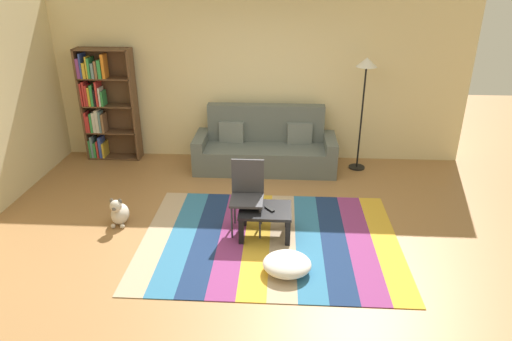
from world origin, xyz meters
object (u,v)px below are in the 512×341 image
folding_chair (247,190)px  tv_remote (270,209)px  standing_lamp (365,77)px  bookshelf (103,105)px  couch (265,148)px  pouf (287,264)px  dog (119,213)px  coffee_table (265,214)px

folding_chair → tv_remote: bearing=3.5°
standing_lamp → tv_remote: 2.81m
bookshelf → folding_chair: (2.58, -2.22, -0.40)m
couch → pouf: 2.87m
bookshelf → dog: size_ratio=4.69×
dog → folding_chair: 1.69m
coffee_table → standing_lamp: 2.85m
couch → folding_chair: couch is taller
coffee_table → dog: bearing=175.0°
coffee_table → dog: (-1.87, 0.17, -0.14)m
tv_remote → pouf: bearing=-111.6°
couch → coffee_table: couch is taller
couch → tv_remote: couch is taller
tv_remote → coffee_table: bearing=123.7°
coffee_table → dog: 1.89m
dog → folding_chair: bearing=-0.1°
couch → coffee_table: 2.10m
bookshelf → coffee_table: bookshelf is taller
coffee_table → tv_remote: tv_remote is taller
dog → couch: bearing=47.3°
standing_lamp → folding_chair: (-1.66, -1.99, -0.97)m
bookshelf → tv_remote: 3.78m
bookshelf → couch: bearing=-5.9°
folding_chair → dog: bearing=-144.0°
coffee_table → pouf: size_ratio=1.20×
pouf → standing_lamp: 3.42m
bookshelf → tv_remote: (2.86, -2.40, -0.56)m
pouf → dog: 2.32m
pouf → folding_chair: (-0.49, 0.90, 0.43)m
coffee_table → dog: dog is taller
bookshelf → folding_chair: 3.43m
dog → tv_remote: (1.93, -0.18, 0.22)m
coffee_table → couch: bearing=92.3°
couch → dog: couch is taller
bookshelf → pouf: size_ratio=3.54×
dog → folding_chair: (1.64, -0.00, 0.37)m
pouf → folding_chair: size_ratio=0.59×
standing_lamp → tv_remote: bearing=-122.3°
pouf → folding_chair: folding_chair is taller
dog → standing_lamp: size_ratio=0.22×
dog → tv_remote: 1.95m
tv_remote → folding_chair: 0.37m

